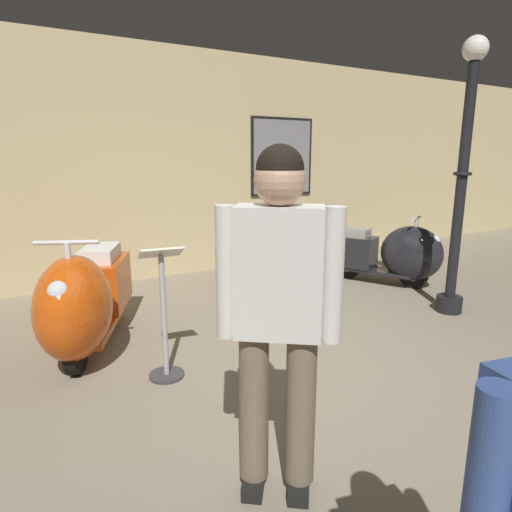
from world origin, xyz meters
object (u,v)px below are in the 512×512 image
Objects in this scene: scooter_1 at (392,254)px; info_stanchion at (164,324)px; lamppost at (462,181)px; scooter_0 at (85,300)px; visitor_0 at (278,305)px.

scooter_1 is 3.64m from info_stanchion.
lamppost is 3.44m from info_stanchion.
scooter_1 is at bearing 14.80° from info_stanchion.
scooter_0 is 3.97m from lamppost.
scooter_1 is 0.89× the size of visitor_0.
visitor_0 is at bearing -86.30° from info_stanchion.
info_stanchion is (-3.27, 0.17, -1.03)m from lamppost.
scooter_0 is at bearing 121.54° from info_stanchion.
visitor_0 is (-3.18, -1.30, -0.44)m from lamppost.
visitor_0 reaches higher than scooter_1.
info_stanchion is at bearing 176.99° from lamppost.
visitor_0 is (0.56, -2.23, 0.53)m from scooter_0.
scooter_0 is at bearing 166.09° from lamppost.
lamppost is (-0.25, -1.10, 1.04)m from scooter_1.
scooter_1 is 1.54m from lamppost.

